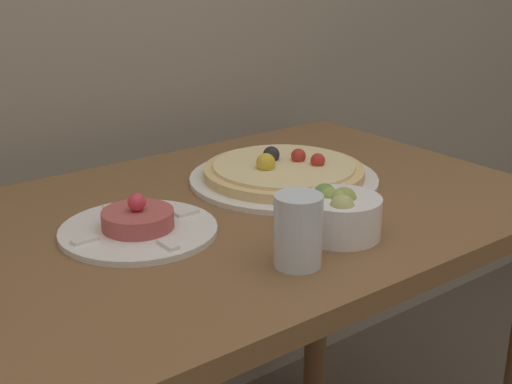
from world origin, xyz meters
The scene contains 5 objects.
dining_table centered at (0.00, 0.36, 0.64)m, with size 1.07×0.71×0.76m.
pizza_plate centered at (0.16, 0.41, 0.78)m, with size 0.36×0.36×0.06m.
tartare_plate centered at (-0.19, 0.36, 0.78)m, with size 0.25×0.25×0.07m.
small_bowl centered at (0.06, 0.16, 0.80)m, with size 0.12×0.12×0.08m.
drinking_glass centered at (-0.06, 0.12, 0.82)m, with size 0.07×0.07×0.11m.
Camera 1 is at (-0.67, -0.56, 1.21)m, focal length 50.00 mm.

